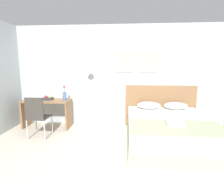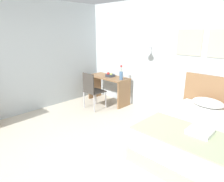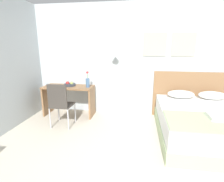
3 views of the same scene
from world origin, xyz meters
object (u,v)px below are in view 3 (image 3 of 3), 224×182
Objects in this scene: flower_vase at (88,82)px; pillow_left at (181,94)px; pillow_right at (212,95)px; desk at (69,95)px; headboard at (192,95)px; bed at (206,124)px; throw_blanket at (223,123)px; fruit_bowl at (70,84)px; folded_towel_near_foot at (219,117)px; desk_chair at (60,102)px.

pillow_left is at bearing 2.52° from flower_vase.
flower_vase is (-2.78, -0.09, 0.23)m from pillow_right.
desk reaches higher than pillow_right.
headboard is 3.16× the size of pillow_left.
pillow_left is 0.48× the size of desk.
bed is 3.41× the size of pillow_left.
pillow_left is 1.36m from throw_blanket.
bed is 1.64× the size of desk.
headboard is 2.94m from fruit_bowl.
bed is at bearing -13.21° from desk.
bed is 0.54m from folded_towel_near_foot.
headboard is 1.45m from folded_towel_near_foot.
bed is 0.89m from pillow_left.
pillow_right is 3.27m from desk_chair.
throw_blanket is (0.33, -1.32, -0.07)m from pillow_left.
desk_chair is 2.49× the size of flower_vase.
pillow_right is at bearing 0.96° from desk.
headboard is 3.16× the size of pillow_right.
flower_vase is (-2.12, -0.09, 0.23)m from pillow_left.
pillow_left is (-0.33, 0.75, 0.36)m from bed.
desk_chair is at bearing -85.28° from fruit_bowl.
fruit_bowl is 0.49m from flower_vase.
throw_blanket is at bearing -23.17° from desk.
desk is at bearing -178.80° from pillow_left.
desk is at bearing 159.07° from folded_towel_near_foot.
pillow_left is 1.22m from folded_towel_near_foot.
fruit_bowl is (0.03, 0.03, 0.25)m from desk.
fruit_bowl reaches higher than desk.
fruit_bowl is (-2.92, 0.72, 0.50)m from bed.
folded_towel_near_foot is (-0.01, 0.14, 0.04)m from throw_blanket.
flower_vase reaches higher than fruit_bowl.
bed is 1.19× the size of throw_blanket.
folded_towel_near_foot is (-0.34, -1.18, -0.03)m from pillow_right.
pillow_left is 2.60m from fruit_bowl.
flower_vase is (0.50, -0.04, 0.35)m from desk.
flower_vase is (-2.44, 1.09, 0.26)m from folded_towel_near_foot.
headboard is 1.10× the size of throw_blanket.
desk is 0.69m from desk_chair.
desk_chair is 0.75m from fruit_bowl.
flower_vase is at bearing 153.45° from throw_blanket.
pillow_left is 1.00× the size of pillow_right.
folded_towel_near_foot is 0.33× the size of desk_chair.
fruit_bowl is 0.72× the size of flower_vase.
flower_vase is (-2.45, 0.65, 0.59)m from bed.
bed is at bearing 90.00° from throw_blanket.
flower_vase reaches higher than desk_chair.
flower_vase is (0.41, 0.64, 0.31)m from desk_chair.
folded_towel_near_foot is at bearing -74.82° from pillow_left.
desk_chair is 0.83m from flower_vase.
bed is 7.26× the size of fruit_bowl.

